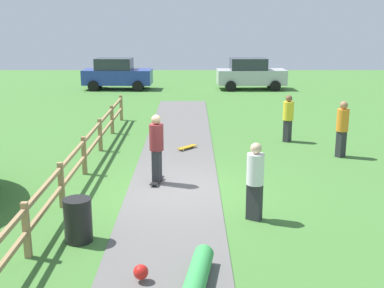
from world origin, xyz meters
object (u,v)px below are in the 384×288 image
object	(u,v)px
skater_fallen	(192,276)
parked_car_silver	(249,74)
skater_riding	(155,145)
parked_car_blue	(116,74)
skateboard_loose	(186,147)
bystander_orange	(341,126)
bystander_white	(254,178)
bystander_yellow	(287,116)
trash_bin	(77,220)

from	to	relation	value
skater_fallen	parked_car_silver	xyz separation A→B (m)	(3.60, 23.50, 0.76)
skater_riding	parked_car_blue	distance (m)	18.53
skater_fallen	parked_car_silver	bearing A→B (deg)	81.30
skater_riding	skateboard_loose	xyz separation A→B (m)	(0.78, 3.59, -0.99)
skater_fallen	parked_car_silver	size ratio (longest dim) A/B	0.41
bystander_orange	parked_car_blue	world-z (taller)	parked_car_blue
skater_fallen	parked_car_blue	xyz separation A→B (m)	(-4.67, 23.51, 0.76)
bystander_white	parked_car_silver	world-z (taller)	parked_car_silver
bystander_yellow	skater_riding	bearing A→B (deg)	-132.86
bystander_yellow	parked_car_blue	bearing A→B (deg)	121.16
trash_bin	bystander_orange	distance (m)	9.49
skateboard_loose	bystander_yellow	distance (m)	3.89
trash_bin	parked_car_blue	distance (m)	21.86
trash_bin	bystander_white	size ratio (longest dim) A/B	0.51
skater_riding	parked_car_silver	size ratio (longest dim) A/B	0.44
trash_bin	skater_fallen	bearing A→B (deg)	-37.66
skateboard_loose	parked_car_silver	xyz separation A→B (m)	(3.78, 14.56, 0.87)
bystander_white	bystander_yellow	distance (m)	7.50
trash_bin	skater_fallen	distance (m)	2.92
parked_car_silver	bystander_yellow	bearing A→B (deg)	-90.69
trash_bin	skater_fallen	xyz separation A→B (m)	(2.30, -1.78, -0.25)
bystander_orange	bystander_yellow	bearing A→B (deg)	123.55
bystander_yellow	trash_bin	bearing A→B (deg)	-124.58
trash_bin	parked_car_silver	bearing A→B (deg)	74.81
bystander_white	parked_car_blue	size ratio (longest dim) A/B	0.42
trash_bin	skater_riding	distance (m)	3.87
skater_fallen	parked_car_blue	world-z (taller)	parked_car_blue
skater_riding	parked_car_blue	xyz separation A→B (m)	(-3.71, 18.15, -0.12)
skater_fallen	bystander_orange	xyz separation A→B (m)	(4.78, 8.06, 0.80)
skateboard_loose	bystander_white	size ratio (longest dim) A/B	0.41
trash_bin	skateboard_loose	xyz separation A→B (m)	(2.12, 7.17, -0.36)
parked_car_blue	bystander_orange	bearing A→B (deg)	-58.52
skateboard_loose	parked_car_blue	size ratio (longest dim) A/B	0.17
bystander_yellow	bystander_orange	world-z (taller)	bystander_orange
skateboard_loose	bystander_orange	bearing A→B (deg)	-10.07
skater_riding	bystander_yellow	bearing A→B (deg)	47.14
skater_riding	skater_fallen	world-z (taller)	skater_riding
skateboard_loose	bystander_orange	distance (m)	5.12
skater_riding	parked_car_blue	bearing A→B (deg)	101.55
skater_riding	parked_car_silver	world-z (taller)	parked_car_silver
skateboard_loose	skater_riding	bearing A→B (deg)	-102.30
skater_fallen	bystander_white	size ratio (longest dim) A/B	0.98
parked_car_blue	skater_riding	bearing A→B (deg)	-78.45
skateboard_loose	parked_car_blue	world-z (taller)	parked_car_blue
skater_riding	bystander_orange	world-z (taller)	skater_riding
bystander_orange	parked_car_silver	bearing A→B (deg)	94.39
skateboard_loose	parked_car_silver	world-z (taller)	parked_car_silver
skater_riding	bystander_yellow	world-z (taller)	skater_riding
skateboard_loose	bystander_orange	xyz separation A→B (m)	(4.96, -0.88, 0.92)
parked_car_silver	bystander_orange	bearing A→B (deg)	-85.61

